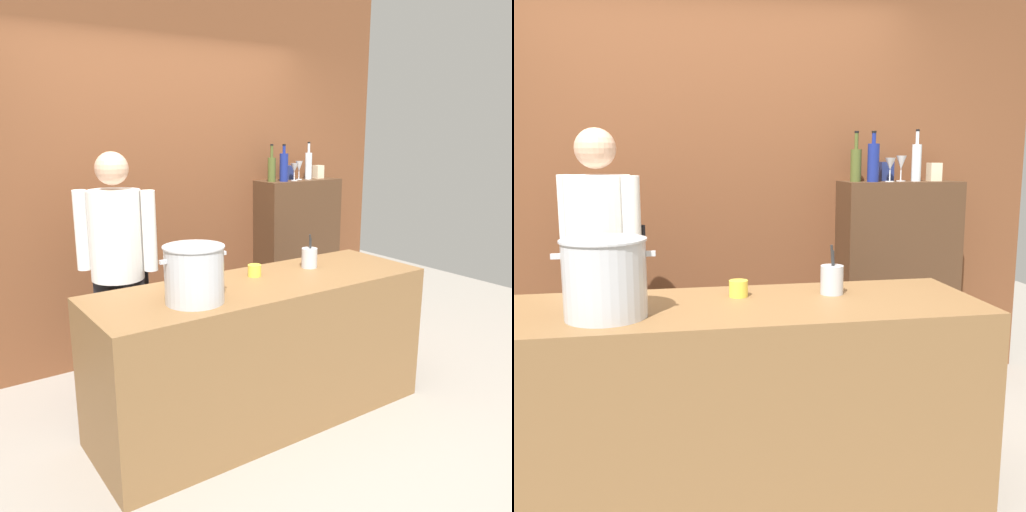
# 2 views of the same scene
# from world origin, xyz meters

# --- Properties ---
(ground_plane) EXTENTS (8.00, 8.00, 0.00)m
(ground_plane) POSITION_xyz_m (0.00, 0.00, 0.00)
(ground_plane) COLOR gray
(brick_back_panel) EXTENTS (4.40, 0.10, 3.00)m
(brick_back_panel) POSITION_xyz_m (0.00, 1.40, 1.50)
(brick_back_panel) COLOR brown
(brick_back_panel) RESTS_ON ground_plane
(prep_counter) EXTENTS (2.11, 0.70, 0.90)m
(prep_counter) POSITION_xyz_m (0.00, 0.00, 0.45)
(prep_counter) COLOR brown
(prep_counter) RESTS_ON ground_plane
(bar_cabinet) EXTENTS (0.76, 0.32, 1.36)m
(bar_cabinet) POSITION_xyz_m (1.22, 1.19, 0.68)
(bar_cabinet) COLOR #472D1C
(bar_cabinet) RESTS_ON ground_plane
(chef) EXTENTS (0.45, 0.42, 1.66)m
(chef) POSITION_xyz_m (-0.61, 0.77, 0.96)
(chef) COLOR black
(chef) RESTS_ON ground_plane
(stockpot_large) EXTENTS (0.39, 0.33, 0.31)m
(stockpot_large) POSITION_xyz_m (-0.51, -0.11, 1.05)
(stockpot_large) COLOR #B7BABF
(stockpot_large) RESTS_ON prep_counter
(utensil_crock) EXTENTS (0.10, 0.10, 0.23)m
(utensil_crock) POSITION_xyz_m (0.45, 0.11, 0.97)
(utensil_crock) COLOR #B7BABF
(utensil_crock) RESTS_ON prep_counter
(butter_jar) EXTENTS (0.08, 0.08, 0.07)m
(butter_jar) POSITION_xyz_m (0.03, 0.13, 0.94)
(butter_jar) COLOR yellow
(butter_jar) RESTS_ON prep_counter
(wine_bottle_cobalt) EXTENTS (0.07, 0.07, 0.31)m
(wine_bottle_cobalt) POSITION_xyz_m (1.02, 1.13, 1.48)
(wine_bottle_cobalt) COLOR navy
(wine_bottle_cobalt) RESTS_ON bar_cabinet
(wine_bottle_clear) EXTENTS (0.06, 0.06, 0.33)m
(wine_bottle_clear) POSITION_xyz_m (1.32, 1.17, 1.48)
(wine_bottle_clear) COLOR silver
(wine_bottle_clear) RESTS_ON bar_cabinet
(wine_bottle_olive) EXTENTS (0.07, 0.07, 0.31)m
(wine_bottle_olive) POSITION_xyz_m (0.92, 1.17, 1.47)
(wine_bottle_olive) COLOR #475123
(wine_bottle_olive) RESTS_ON bar_cabinet
(wine_glass_tall) EXTENTS (0.07, 0.07, 0.15)m
(wine_glass_tall) POSITION_xyz_m (1.13, 1.13, 1.46)
(wine_glass_tall) COLOR silver
(wine_glass_tall) RESTS_ON bar_cabinet
(wine_glass_wide) EXTENTS (0.07, 0.07, 0.16)m
(wine_glass_wide) POSITION_xyz_m (1.22, 1.18, 1.47)
(wine_glass_wide) COLOR silver
(wine_glass_wide) RESTS_ON bar_cabinet
(spice_tin_cream) EXTENTS (0.08, 0.08, 0.12)m
(spice_tin_cream) POSITION_xyz_m (1.46, 1.19, 1.42)
(spice_tin_cream) COLOR beige
(spice_tin_cream) RESTS_ON bar_cabinet
(spice_tin_navy) EXTENTS (0.09, 0.09, 0.12)m
(spice_tin_navy) POSITION_xyz_m (1.15, 1.26, 1.42)
(spice_tin_navy) COLOR navy
(spice_tin_navy) RESTS_ON bar_cabinet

